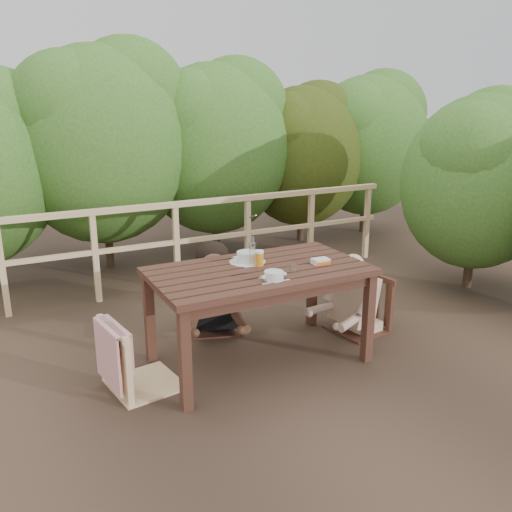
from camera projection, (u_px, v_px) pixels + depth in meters
name	position (u px, v px, depth m)	size (l,w,h in m)	color
ground	(259.00, 360.00, 4.54)	(60.00, 60.00, 0.00)	#483426
table	(259.00, 316.00, 4.43)	(1.72, 0.97, 0.80)	#3C2118
chair_left	(141.00, 322.00, 4.00)	(0.52, 0.52, 1.04)	#E1B884
chair_far	(212.00, 279.00, 5.02)	(0.50, 0.50, 1.00)	#3C2118
chair_right	(360.00, 281.00, 4.99)	(0.49, 0.49, 0.98)	#3C2118
woman	(211.00, 259.00, 4.99)	(0.55, 0.68, 1.37)	black
diner_right	(363.00, 266.00, 4.97)	(0.51, 0.62, 1.26)	beige
railing	(177.00, 246.00, 6.10)	(5.60, 0.10, 1.01)	#E1B884
hedge_row	(170.00, 115.00, 6.90)	(6.60, 1.60, 3.80)	#355D20
soup_near	(274.00, 277.00, 4.03)	(0.25, 0.25, 0.08)	silver
soup_far	(247.00, 258.00, 4.47)	(0.30, 0.30, 0.10)	white
bread_roll	(274.00, 277.00, 4.04)	(0.11, 0.09, 0.07)	#B1762E
beer_glass	(259.00, 259.00, 4.36)	(0.07, 0.07, 0.14)	orange
bottle	(253.00, 252.00, 4.36)	(0.06, 0.06, 0.25)	silver
tumbler	(293.00, 269.00, 4.21)	(0.06, 0.06, 0.08)	silver
butter_tub	(320.00, 262.00, 4.42)	(0.14, 0.10, 0.06)	white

